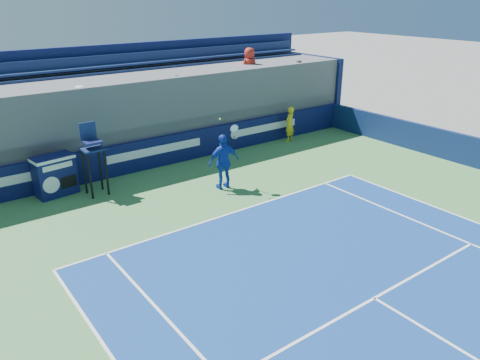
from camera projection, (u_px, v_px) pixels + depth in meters
ball_person at (290, 124)px, 21.48m from camera, size 0.68×0.57×1.61m
back_hoarding at (155, 153)px, 18.31m from camera, size 20.40×0.21×1.20m
match_clock at (55, 174)px, 15.72m from camera, size 1.40×0.89×1.40m
umpire_chair at (93, 152)px, 15.49m from camera, size 0.70×0.70×2.48m
tennis_player at (224, 162)px, 16.14m from camera, size 1.20×0.64×2.57m
stadium_seating at (129, 112)px, 19.33m from camera, size 21.00×4.05×4.68m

